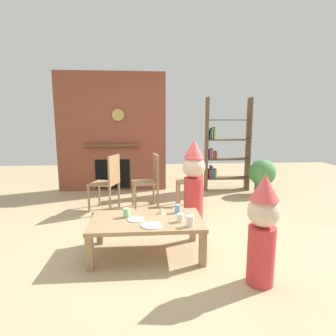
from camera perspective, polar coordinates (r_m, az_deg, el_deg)
ground_plane at (r=3.55m, az=-1.97°, el=-14.30°), size 12.00×12.00×0.00m
brick_fireplace_feature at (r=5.88m, az=-11.37°, el=7.06°), size 2.20×0.28×2.40m
bookshelf at (r=5.89m, az=11.30°, el=3.82°), size 0.90×0.28×1.90m
coffee_table at (r=3.08m, az=-4.37°, el=-11.31°), size 1.20×0.69×0.39m
paper_cup_near_left at (r=2.97m, az=2.49°, el=-10.11°), size 0.07×0.07×0.09m
paper_cup_near_right at (r=2.85m, az=4.56°, el=-10.76°), size 0.07×0.07×0.11m
paper_cup_center at (r=3.13m, az=-8.42°, el=-9.04°), size 0.07×0.07×0.10m
paper_cup_far_left at (r=3.24m, az=1.96°, el=-8.29°), size 0.07×0.07×0.10m
paper_plate_front at (r=2.87m, az=-3.35°, el=-11.60°), size 0.21×0.21×0.01m
paper_plate_rear at (r=3.05m, az=-6.53°, el=-10.37°), size 0.18×0.18×0.01m
birthday_cake_slice at (r=3.22m, az=-1.39°, el=-8.66°), size 0.10×0.10×0.07m
table_fork at (r=3.25m, az=4.26°, el=-9.09°), size 0.10×0.13×0.01m
child_with_cone_hat at (r=2.60m, az=18.72°, el=-11.42°), size 0.27×0.27×0.99m
child_in_pink at (r=4.03m, az=5.27°, el=-2.11°), size 0.32×0.32×1.17m
dining_chair_left at (r=4.57m, az=-11.95°, el=-2.26°), size 0.50×0.50×0.90m
dining_chair_middle at (r=4.59m, az=-3.63°, el=-2.02°), size 0.46×0.46×0.90m
dining_chair_right at (r=4.69m, az=5.36°, el=-1.80°), size 0.40×0.40×0.90m
potted_plant_tall at (r=5.75m, az=18.63°, el=-1.21°), size 0.51×0.51×0.70m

